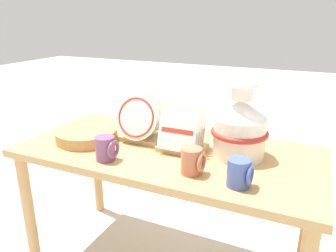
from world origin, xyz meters
The scene contains 8 objects.
display_table centered at (0.00, 0.00, 0.58)m, with size 1.38×0.67×0.67m.
ceramic_vase centered at (0.31, 0.06, 0.80)m, with size 0.25×0.25×0.33m.
dish_rack_round_plates centered at (-0.16, 0.05, 0.77)m, with size 0.22×0.20×0.24m.
dish_rack_square_plates centered at (0.07, 0.01, 0.74)m, with size 0.21×0.18×0.19m.
wicker_charger_stack centered at (-0.41, -0.07, 0.69)m, with size 0.30×0.30×0.05m.
mug_plum_glaze centered at (-0.19, -0.22, 0.72)m, with size 0.09×0.08×0.10m.
mug_terracotta_glaze centered at (0.19, -0.19, 0.72)m, with size 0.09×0.08×0.10m.
mug_cobalt_glaze centered at (0.38, -0.21, 0.72)m, with size 0.09×0.08×0.10m.
Camera 1 is at (0.58, -1.28, 1.25)m, focal length 35.00 mm.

